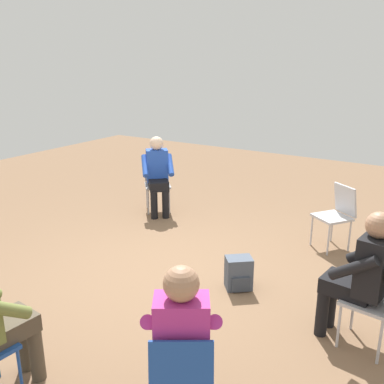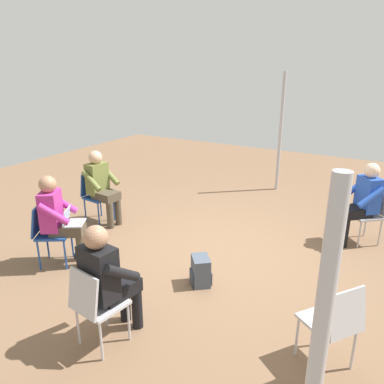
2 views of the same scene
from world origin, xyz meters
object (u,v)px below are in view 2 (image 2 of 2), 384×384
chair_south (95,193)px  person_in_olive (101,184)px  chair_northeast (335,321)px  person_in_blue (362,200)px  chair_east (95,302)px  person_with_laptop (59,216)px  person_in_black (108,276)px  backpack_near_laptop_user (201,272)px  chair_northwest (370,211)px  chair_southeast (48,230)px

chair_south → person_in_olive: (0.02, 0.17, 0.20)m
chair_northeast → person_in_blue: 2.80m
chair_east → chair_south: bearing=141.5°
person_with_laptop → person_in_black: (0.79, 1.56, 0.00)m
person_with_laptop → backpack_near_laptop_user: bearing=72.4°
chair_east → chair_south: 3.16m
chair_northwest → backpack_near_laptop_user: 2.82m
chair_northwest → person_in_olive: bearing=68.8°
chair_south → chair_northeast: bearing=76.4°
chair_northwest → person_in_blue: (0.11, -0.12, 0.20)m
chair_northeast → chair_east: size_ratio=1.00×
person_with_laptop → chair_northeast: bearing=55.7°
chair_southeast → person_in_olive: 1.46m
chair_east → person_with_laptop: 1.82m
person_with_laptop → person_in_black: same height
chair_northwest → person_in_olive: size_ratio=0.69×
person_in_olive → chair_northeast: bearing=75.8°
chair_northwest → chair_southeast: (2.87, -3.61, 0.00)m
chair_south → backpack_near_laptop_user: size_ratio=2.36×
chair_southeast → person_in_black: bearing=35.3°
chair_south → person_in_blue: (-1.35, 4.00, 0.20)m
chair_southeast → person_with_laptop: person_with_laptop is taller
chair_east → backpack_near_laptop_user: (-1.44, 0.32, -0.34)m
chair_northeast → chair_southeast: 3.64m
person_in_blue → backpack_near_laptop_user: person_in_blue is taller
person_in_black → person_with_laptop: bearing=160.7°
chair_northwest → person_in_olive: (1.48, -3.96, 0.20)m
chair_northwest → chair_northeast: bearing=138.9°
person_in_black → backpack_near_laptop_user: bearing=84.4°
chair_northeast → chair_east: 2.13m
chair_south → chair_southeast: same height
chair_northwest → chair_southeast: 4.61m
chair_northeast → person_in_black: person_in_black is taller
person_in_blue → person_in_black: same height
chair_northwest → person_in_blue: person_in_blue is taller
person_with_laptop → chair_southeast: bearing=-90.0°
chair_northwest → person_in_blue: 0.26m
person_in_blue → person_in_olive: 4.07m
chair_northwest → chair_northeast: (2.90, 0.03, 0.00)m
chair_south → chair_northwest: bearing=114.9°
person_in_blue → chair_northwest: bearing=-90.0°
backpack_near_laptop_user → person_with_laptop: bearing=-75.1°
chair_southeast → person_with_laptop: (-0.09, 0.14, 0.20)m
chair_northeast → person_in_olive: person_in_olive is taller
person_in_black → chair_southeast: bearing=165.3°
chair_east → person_in_blue: 4.05m
chair_northeast → chair_southeast: (-0.02, -3.64, 0.00)m
chair_northwest → person_in_blue: bearing=90.0°
chair_northwest → chair_east: same height
chair_east → chair_southeast: bearing=160.4°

